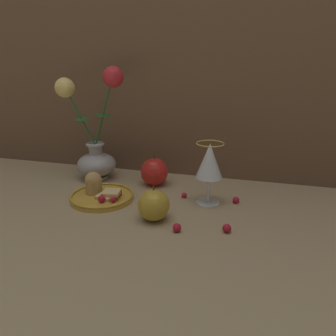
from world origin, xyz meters
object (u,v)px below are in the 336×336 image
(vase, at_px, (95,143))
(apple_beside_vase, at_px, (154,172))
(apple_near_glass, at_px, (154,205))
(plate_with_pastries, at_px, (101,193))
(wine_glass, at_px, (209,163))

(vase, height_order, apple_beside_vase, vase)
(vase, distance_m, apple_near_glass, 0.36)
(plate_with_pastries, height_order, apple_near_glass, apple_near_glass)
(wine_glass, relative_size, apple_near_glass, 1.88)
(wine_glass, bearing_deg, apple_beside_vase, 153.35)
(apple_beside_vase, bearing_deg, vase, 177.84)
(plate_with_pastries, distance_m, apple_beside_vase, 0.18)
(vase, xyz_separation_m, wine_glass, (0.37, -0.10, -0.00))
(vase, bearing_deg, apple_near_glass, -40.63)
(wine_glass, bearing_deg, vase, 165.55)
(plate_with_pastries, xyz_separation_m, apple_beside_vase, (0.11, 0.14, 0.02))
(apple_near_glass, bearing_deg, apple_beside_vase, 106.89)
(plate_with_pastries, relative_size, apple_beside_vase, 1.81)
(plate_with_pastries, distance_m, apple_near_glass, 0.20)
(apple_near_glass, bearing_deg, vase, 139.37)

